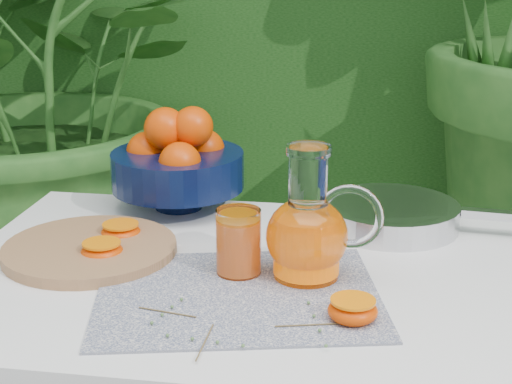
% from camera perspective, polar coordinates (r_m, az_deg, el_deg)
% --- Properties ---
extents(potted_plant_left, '(2.14, 2.14, 1.69)m').
position_cam_1_polar(potted_plant_left, '(2.64, -15.47, 8.12)').
color(potted_plant_left, '#275D20').
rests_on(potted_plant_left, ground).
extents(white_table, '(1.00, 0.70, 0.75)m').
position_cam_1_polar(white_table, '(1.32, -0.14, -9.01)').
color(white_table, white).
rests_on(white_table, ground).
extents(placemat, '(0.49, 0.42, 0.00)m').
position_cam_1_polar(placemat, '(1.20, -1.32, -7.48)').
color(placemat, '#0B1941').
rests_on(placemat, white_table).
extents(cutting_board, '(0.34, 0.34, 0.02)m').
position_cam_1_polar(cutting_board, '(1.38, -11.99, -4.11)').
color(cutting_board, '#9A6845').
rests_on(cutting_board, white_table).
extents(fruit_bowl, '(0.34, 0.34, 0.21)m').
position_cam_1_polar(fruit_bowl, '(1.57, -5.74, 2.22)').
color(fruit_bowl, black).
rests_on(fruit_bowl, white_table).
extents(juice_pitcher, '(0.19, 0.14, 0.22)m').
position_cam_1_polar(juice_pitcher, '(1.24, 3.84, -2.97)').
color(juice_pitcher, white).
rests_on(juice_pitcher, white_table).
extents(juice_tumbler, '(0.08, 0.08, 0.11)m').
position_cam_1_polar(juice_tumbler, '(1.26, -1.27, -3.73)').
color(juice_tumbler, white).
rests_on(juice_tumbler, white_table).
extents(saute_pan, '(0.46, 0.28, 0.05)m').
position_cam_1_polar(saute_pan, '(1.49, 9.90, -1.58)').
color(saute_pan, silver).
rests_on(saute_pan, white_table).
extents(orange_halves, '(0.51, 0.33, 0.04)m').
position_cam_1_polar(orange_halves, '(1.29, -5.44, -5.05)').
color(orange_halves, red).
rests_on(orange_halves, white_table).
extents(thyme_sprigs, '(0.32, 0.19, 0.01)m').
position_cam_1_polar(thyme_sprigs, '(1.11, -1.71, -9.66)').
color(thyme_sprigs, brown).
rests_on(thyme_sprigs, white_table).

